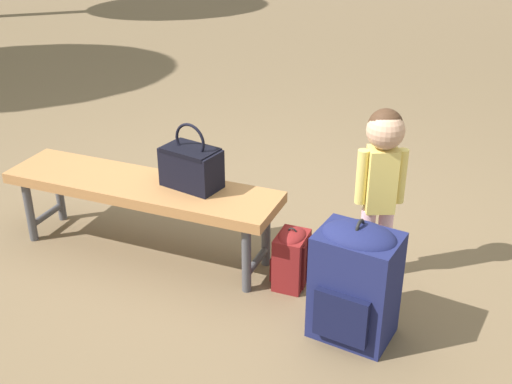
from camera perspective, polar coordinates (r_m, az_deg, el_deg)
The scene contains 6 objects.
ground_plane at distance 3.91m, azimuth -1.93°, elevation -4.62°, with size 40.00×40.00×0.00m, color brown.
park_bench at distance 3.71m, azimuth -10.01°, elevation 0.04°, with size 1.65×0.69×0.45m.
handbag at distance 3.55m, azimuth -5.69°, elevation 2.34°, with size 0.36×0.29×0.37m.
child_standing at distance 3.40m, azimuth 10.96°, elevation 2.00°, with size 0.25×0.20×0.96m.
backpack_large at distance 3.08m, azimuth 8.69°, elevation -7.55°, with size 0.44×0.40×0.63m.
backpack_small at distance 3.48m, azimuth 3.11°, elevation -5.67°, with size 0.21×0.23×0.35m.
Camera 1 is at (0.78, -3.25, 2.03)m, focal length 45.71 mm.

